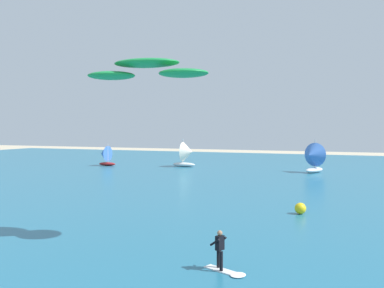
% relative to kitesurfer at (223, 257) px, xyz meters
% --- Properties ---
extents(ocean, '(160.00, 90.00, 0.10)m').
position_rel_kitesurfer_xyz_m(ocean, '(-3.06, 34.29, -0.65)').
color(ocean, '#236B89').
rests_on(ocean, ground).
extents(kitesurfer, '(2.02, 1.27, 1.67)m').
position_rel_kitesurfer_xyz_m(kitesurfer, '(0.00, 0.00, 0.00)').
color(kitesurfer, white).
rests_on(kitesurfer, ocean).
extents(kite, '(6.62, 2.82, 0.97)m').
position_rel_kitesurfer_xyz_m(kite, '(-4.95, 2.76, 8.25)').
color(kite, '#198C3F').
extents(sailboat_far_left, '(3.58, 3.02, 4.21)m').
position_rel_kitesurfer_xyz_m(sailboat_far_left, '(-18.62, 41.86, 1.33)').
color(sailboat_far_left, silver).
rests_on(sailboat_far_left, ocean).
extents(sailboat_center_horizon, '(3.52, 3.93, 4.42)m').
position_rel_kitesurfer_xyz_m(sailboat_center_horizon, '(-0.17, 39.99, 1.42)').
color(sailboat_center_horizon, white).
rests_on(sailboat_center_horizon, ocean).
extents(sailboat_far_right, '(2.96, 2.50, 3.48)m').
position_rel_kitesurfer_xyz_m(sailboat_far_right, '(-31.33, 39.10, 0.99)').
color(sailboat_far_right, maroon).
rests_on(sailboat_far_right, ocean).
extents(marker_buoy, '(0.78, 0.78, 0.78)m').
position_rel_kitesurfer_xyz_m(marker_buoy, '(1.56, 12.84, -0.21)').
color(marker_buoy, yellow).
rests_on(marker_buoy, ocean).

